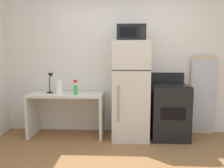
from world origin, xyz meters
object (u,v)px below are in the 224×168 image
(desk, at_px, (67,106))
(microwave, at_px, (131,33))
(paper_towel_roll, at_px, (59,87))
(oven_range, at_px, (169,111))
(desk_lamp, at_px, (50,79))
(leaning_mirror, at_px, (203,95))
(refrigerator, at_px, (131,90))
(spray_bottle, at_px, (76,89))

(desk, xyz_separation_m, microwave, (1.11, -0.06, 1.23))
(paper_towel_roll, xyz_separation_m, oven_range, (1.87, 0.05, -0.40))
(desk_lamp, distance_m, leaning_mirror, 2.72)
(refrigerator, bearing_deg, microwave, -89.68)
(desk_lamp, distance_m, oven_range, 2.12)
(leaning_mirror, bearing_deg, desk, -174.45)
(refrigerator, xyz_separation_m, microwave, (0.00, -0.02, 0.95))
(microwave, bearing_deg, paper_towel_roll, -179.41)
(desk_lamp, xyz_separation_m, microwave, (1.39, -0.09, 0.77))
(oven_range, bearing_deg, desk, 179.33)
(desk, bearing_deg, desk_lamp, 174.60)
(desk_lamp, relative_size, paper_towel_roll, 1.47)
(desk, relative_size, refrigerator, 0.78)
(paper_towel_roll, distance_m, oven_range, 1.91)
(paper_towel_roll, distance_m, microwave, 1.50)
(leaning_mirror, bearing_deg, refrigerator, -168.07)
(paper_towel_roll, bearing_deg, desk_lamp, 150.90)
(desk, height_order, microwave, microwave)
(desk, relative_size, spray_bottle, 5.11)
(microwave, distance_m, oven_range, 1.46)
(desk, relative_size, paper_towel_roll, 5.30)
(spray_bottle, bearing_deg, desk_lamp, 163.58)
(desk_lamp, relative_size, leaning_mirror, 0.25)
(desk, distance_m, oven_range, 1.77)
(oven_range, bearing_deg, microwave, -176.40)
(desk, xyz_separation_m, refrigerator, (1.11, -0.04, 0.28))
(refrigerator, bearing_deg, desk, 177.87)
(microwave, height_order, leaning_mirror, microwave)
(leaning_mirror, bearing_deg, microwave, -167.19)
(spray_bottle, bearing_deg, microwave, 3.10)
(desk, distance_m, microwave, 1.66)
(microwave, xyz_separation_m, leaning_mirror, (1.30, 0.30, -1.06))
(refrigerator, bearing_deg, desk_lamp, 177.20)
(refrigerator, distance_m, microwave, 0.95)
(spray_bottle, xyz_separation_m, paper_towel_roll, (-0.29, 0.04, 0.02))
(refrigerator, relative_size, leaning_mirror, 1.17)
(desk_lamp, bearing_deg, paper_towel_roll, -29.10)
(spray_bottle, xyz_separation_m, microwave, (0.92, 0.05, 0.91))
(paper_towel_roll, bearing_deg, microwave, 0.59)
(refrigerator, relative_size, microwave, 3.55)
(desk, distance_m, spray_bottle, 0.38)
(paper_towel_roll, xyz_separation_m, leaning_mirror, (2.51, 0.31, -0.17))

